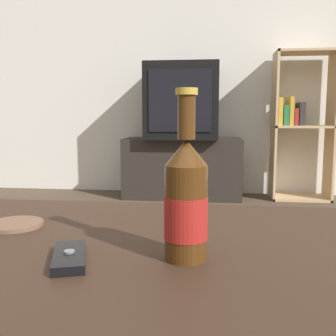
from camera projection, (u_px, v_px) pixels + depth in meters
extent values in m
cube|color=silver|center=(204.00, 51.00, 3.55)|extent=(8.00, 0.05, 2.60)
cube|color=#332116|center=(151.00, 253.00, 0.68)|extent=(1.37, 0.61, 0.04)
cube|color=#28231E|center=(183.00, 168.00, 3.44)|extent=(1.02, 0.39, 0.52)
cube|color=black|center=(183.00, 102.00, 3.37)|extent=(0.61, 0.56, 0.63)
cube|color=black|center=(180.00, 101.00, 3.09)|extent=(0.50, 0.01, 0.49)
cube|color=tan|center=(274.00, 126.00, 3.36)|extent=(0.02, 0.30, 1.25)
cube|color=tan|center=(331.00, 127.00, 3.30)|extent=(0.02, 0.30, 1.25)
cube|color=tan|center=(299.00, 197.00, 3.41)|extent=(0.49, 0.30, 0.02)
cube|color=tan|center=(302.00, 127.00, 3.33)|extent=(0.49, 0.30, 0.02)
cube|color=tan|center=(305.00, 52.00, 3.25)|extent=(0.49, 0.30, 0.02)
cube|color=#B7932D|center=(279.00, 112.00, 3.34)|extent=(0.04, 0.21, 0.23)
cube|color=#236B38|center=(285.00, 115.00, 3.34)|extent=(0.04, 0.21, 0.17)
cube|color=#B7932D|center=(290.00, 111.00, 3.33)|extent=(0.03, 0.21, 0.24)
cube|color=maroon|center=(294.00, 117.00, 3.33)|extent=(0.03, 0.21, 0.14)
cube|color=#2D2828|center=(300.00, 114.00, 3.32)|extent=(0.05, 0.21, 0.19)
cylinder|color=#47280F|center=(186.00, 213.00, 0.59)|extent=(0.06, 0.06, 0.14)
cylinder|color=maroon|center=(186.00, 218.00, 0.59)|extent=(0.07, 0.07, 0.07)
cone|color=#47280F|center=(186.00, 152.00, 0.58)|extent=(0.06, 0.06, 0.04)
cylinder|color=#47280F|center=(187.00, 117.00, 0.57)|extent=(0.03, 0.03, 0.06)
cylinder|color=#B79333|center=(187.00, 91.00, 0.57)|extent=(0.03, 0.03, 0.01)
cube|color=black|center=(69.00, 257.00, 0.59)|extent=(0.08, 0.13, 0.01)
cylinder|color=slate|center=(69.00, 252.00, 0.59)|extent=(0.02, 0.02, 0.00)
cylinder|color=brown|center=(15.00, 224.00, 0.78)|extent=(0.11, 0.11, 0.01)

